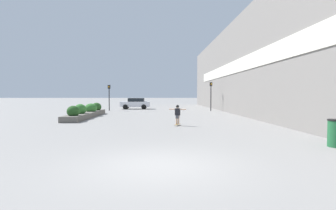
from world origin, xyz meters
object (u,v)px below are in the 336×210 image
object	(u,v)px
skateboard	(178,125)
traffic_light_left	(109,93)
traffic_light_right	(211,91)
car_leftmost	(270,102)
skateboarder	(178,112)
car_center_left	(135,103)

from	to	relation	value
skateboard	traffic_light_left	bearing A→B (deg)	139.28
skateboard	traffic_light_left	distance (m)	16.89
skateboard	traffic_light_right	distance (m)	15.35
traffic_light_left	skateboard	bearing A→B (deg)	-65.20
skateboard	traffic_light_left	world-z (taller)	traffic_light_left
car_leftmost	traffic_light_left	distance (m)	23.67
skateboarder	traffic_light_right	bearing A→B (deg)	95.63
car_leftmost	traffic_light_right	xyz separation A→B (m)	(-10.50, -8.25, 1.46)
car_leftmost	traffic_light_right	world-z (taller)	traffic_light_right
skateboard	car_leftmost	world-z (taller)	car_leftmost
traffic_light_right	skateboard	bearing A→B (deg)	-108.85
skateboard	traffic_light_left	size ratio (longest dim) A/B	0.22
car_leftmost	car_center_left	size ratio (longest dim) A/B	1.00
car_center_left	traffic_light_right	bearing A→B (deg)	-116.02
car_center_left	traffic_light_right	distance (m)	10.32
skateboard	traffic_light_right	world-z (taller)	traffic_light_right
skateboard	traffic_light_left	xyz separation A→B (m)	(-7.04, 15.22, 2.04)
skateboarder	traffic_light_right	distance (m)	15.26
skateboarder	car_center_left	distance (m)	19.33
skateboard	car_center_left	distance (m)	19.34
skateboard	car_leftmost	distance (m)	27.38
traffic_light_left	traffic_light_right	size ratio (longest dim) A/B	0.91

